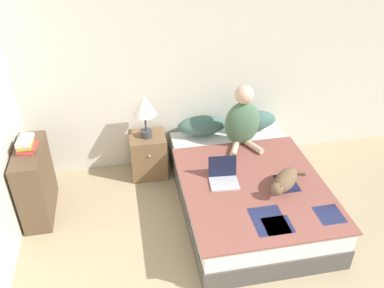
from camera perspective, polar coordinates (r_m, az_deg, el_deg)
wall_back at (r=4.86m, az=4.68°, el=11.33°), size 5.77×0.05×2.55m
bed at (r=4.48m, az=7.73°, el=-6.57°), size 1.45×2.05×0.46m
pillow_near at (r=4.90m, az=1.42°, el=2.61°), size 0.60×0.25×0.25m
pillow_far at (r=5.06m, az=8.45°, el=3.27°), size 0.60×0.25×0.25m
person_sitting at (r=4.65m, az=7.10°, el=3.34°), size 0.40×0.39×0.74m
cat_tabby at (r=4.15m, az=12.88°, el=-5.07°), size 0.51×0.45×0.20m
laptop_open at (r=4.18m, az=4.44°, el=-4.68°), size 0.31×0.30×0.24m
nightstand at (r=4.95m, az=-6.15°, el=-1.52°), size 0.42×0.40×0.54m
table_lamp at (r=4.60m, az=-6.69°, el=5.08°), size 0.26×0.26×0.53m
bookshelf at (r=4.59m, az=-21.12°, el=-4.99°), size 0.27×0.74×0.81m
book_stack_top at (r=4.33m, az=-22.30°, el=-0.09°), size 0.20×0.26×0.13m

